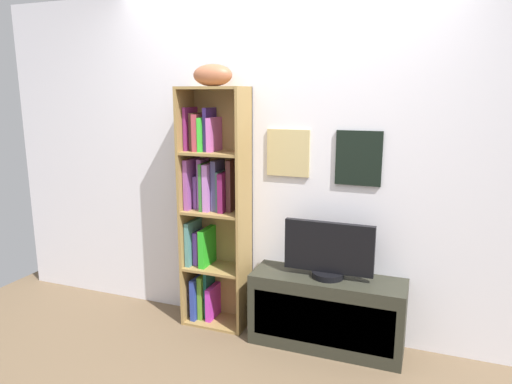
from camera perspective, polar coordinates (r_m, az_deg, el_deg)
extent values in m
cube|color=silver|center=(3.39, 2.85, 3.34)|extent=(4.80, 0.06, 2.49)
cube|color=tan|center=(3.32, 3.97, 4.81)|extent=(0.31, 0.02, 0.33)
cube|color=#A77F76|center=(3.31, 3.95, 4.80)|extent=(0.26, 0.01, 0.28)
cube|color=black|center=(3.21, 12.50, 4.07)|extent=(0.31, 0.02, 0.37)
cube|color=#97ADBF|center=(3.21, 12.48, 4.05)|extent=(0.26, 0.01, 0.32)
cube|color=olive|center=(3.58, -8.41, -1.95)|extent=(0.02, 0.28, 1.81)
cube|color=olive|center=(3.38, -1.45, -2.65)|extent=(0.02, 0.28, 1.81)
cube|color=olive|center=(3.59, -4.09, -1.80)|extent=(0.49, 0.01, 1.81)
cube|color=olive|center=(3.79, -4.78, -15.50)|extent=(0.45, 0.27, 0.02)
cube|color=olive|center=(3.61, -4.90, -9.26)|extent=(0.45, 0.27, 0.02)
cube|color=olive|center=(3.47, -5.03, -2.45)|extent=(0.45, 0.27, 0.02)
cube|color=olive|center=(3.39, -5.17, 4.80)|extent=(0.45, 0.27, 0.02)
cube|color=olive|center=(3.36, -5.32, 12.62)|extent=(0.45, 0.27, 0.02)
cube|color=#36219E|center=(3.85, -7.34, -12.68)|extent=(0.02, 0.17, 0.27)
cube|color=#273A95|center=(3.79, -7.06, -12.56)|extent=(0.04, 0.23, 0.33)
cube|color=#5B9528|center=(3.79, -6.33, -12.45)|extent=(0.04, 0.19, 0.35)
cube|color=#14514A|center=(3.78, -5.74, -12.26)|extent=(0.03, 0.16, 0.38)
cube|color=#B82FAE|center=(3.77, -5.29, -13.26)|extent=(0.04, 0.20, 0.26)
cube|color=teal|center=(3.65, -7.69, -6.07)|extent=(0.04, 0.23, 0.34)
cube|color=#693CA8|center=(3.66, -6.89, -6.66)|extent=(0.04, 0.17, 0.26)
cube|color=olive|center=(3.64, -6.39, -6.61)|extent=(0.02, 0.18, 0.27)
cube|color=green|center=(3.60, -6.01, -6.67)|extent=(0.04, 0.22, 0.29)
cube|color=#934998|center=(3.54, -7.86, 1.04)|extent=(0.04, 0.22, 0.38)
cube|color=#77489F|center=(3.56, -7.00, 0.08)|extent=(0.03, 0.15, 0.25)
cube|color=#A05ABC|center=(3.53, -6.49, 1.06)|extent=(0.04, 0.15, 0.38)
cube|color=#336F30|center=(3.49, -6.15, 0.74)|extent=(0.02, 0.21, 0.35)
cube|color=#B26FC1|center=(3.47, -5.57, 0.67)|extent=(0.04, 0.21, 0.35)
cube|color=#494675|center=(3.47, -4.69, 0.87)|extent=(0.04, 0.17, 0.37)
cube|color=#3B5D55|center=(3.45, -4.21, 0.18)|extent=(0.02, 0.18, 0.30)
cube|color=#70184D|center=(3.43, -3.79, 0.05)|extent=(0.04, 0.20, 0.29)
cube|color=#532B2B|center=(3.43, -2.96, 0.83)|extent=(0.04, 0.15, 0.38)
cube|color=#7D2367|center=(3.50, -8.05, 7.70)|extent=(0.02, 0.19, 0.31)
cube|color=brown|center=(3.50, -7.37, 7.38)|extent=(0.04, 0.16, 0.27)
cube|color=#AA3A48|center=(3.45, -6.84, 7.29)|extent=(0.04, 0.20, 0.27)
cube|color=green|center=(3.44, -6.28, 7.08)|extent=(0.03, 0.21, 0.24)
cube|color=#40277C|center=(3.43, -5.70, 7.67)|extent=(0.03, 0.17, 0.31)
cube|color=#C85CB4|center=(3.41, -5.17, 7.07)|extent=(0.04, 0.20, 0.24)
ellipsoid|color=#945538|center=(3.37, -5.35, 14.10)|extent=(0.30, 0.18, 0.15)
cube|color=#2A2A20|center=(3.40, 8.67, -14.33)|extent=(1.06, 0.35, 0.52)
cube|color=black|center=(3.25, 8.01, -15.58)|extent=(0.95, 0.01, 0.33)
cylinder|color=black|center=(3.28, 8.82, -9.98)|extent=(0.22, 0.22, 0.04)
cube|color=black|center=(3.22, 8.93, -6.73)|extent=(0.61, 0.04, 0.35)
cube|color=white|center=(3.20, 8.88, -6.80)|extent=(0.57, 0.01, 0.31)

